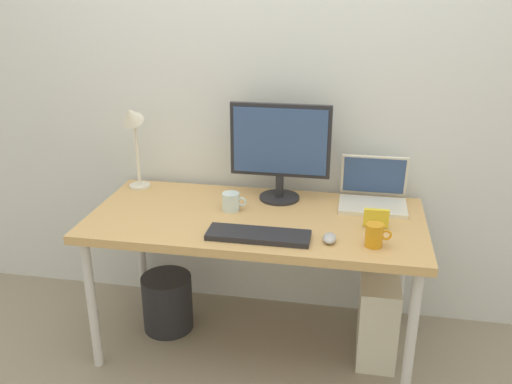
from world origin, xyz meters
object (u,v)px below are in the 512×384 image
Objects in this scene: glass_cup at (231,202)px; mouse at (330,238)px; computer_tower at (378,316)px; laptop at (373,193)px; keyboard at (258,235)px; desk_lamp at (133,128)px; photo_frame at (376,218)px; wastebasket at (168,302)px; monitor at (280,147)px; desk at (256,227)px; coffee_mug at (375,235)px.

mouse is at bearing -27.80° from glass_cup.
glass_cup is 0.90m from computer_tower.
laptop is 0.67m from keyboard.
desk_lamp reaches higher than photo_frame.
keyboard reaches higher than computer_tower.
mouse is (0.30, 0.02, 0.01)m from keyboard.
wastebasket is (-1.03, 0.08, -0.60)m from photo_frame.
monitor reaches higher than desk_lamp.
desk is 0.60m from laptop.
mouse is 0.26m from photo_frame.
desk_lamp is 1.32m from coffee_mug.
desk is 0.41m from monitor.
photo_frame reaches higher than mouse.
monitor is 0.67m from coffee_mug.
mouse reaches higher than keyboard.
laptop is 2.73× the size of glass_cup.
glass_cup is at bearing 152.20° from mouse.
desk_lamp is 0.92m from wastebasket.
monitor reaches higher than coffee_mug.
monitor reaches higher than desk.
mouse is 0.21× the size of computer_tower.
monitor reaches higher than computer_tower.
coffee_mug is (0.46, -0.44, -0.22)m from monitor.
desk is 0.24m from keyboard.
coffee_mug is (0.00, -0.46, -0.01)m from laptop.
wastebasket is (-1.02, -0.20, -0.61)m from laptop.
glass_cup is at bearing 123.74° from keyboard.
desk_lamp is at bearing 159.81° from coffee_mug.
laptop is 0.46m from coffee_mug.
monitor is 0.94m from computer_tower.
desk_lamp is 3.94× the size of glass_cup.
monitor is at bearing 135.91° from coffee_mug.
desk_lamp reaches higher than keyboard.
photo_frame reaches higher than keyboard.
wastebasket is at bearing 162.83° from mouse.
computer_tower is (0.52, -0.20, -0.77)m from monitor.
desk is 3.35× the size of desk_lamp.
desk is at bearing -155.26° from laptop.
desk is 13.21× the size of glass_cup.
glass_cup is (-0.66, 0.26, -0.01)m from coffee_mug.
photo_frame is at bearing -126.47° from computer_tower.
keyboard is at bearing -135.78° from laptop.
coffee_mug is (0.48, 0.01, 0.04)m from keyboard.
computer_tower is at bearing -20.81° from monitor.
coffee_mug is 0.18m from photo_frame.
desk is 0.58m from coffee_mug.
computer_tower is (0.24, 0.24, -0.51)m from mouse.
computer_tower is at bearing -74.18° from laptop.
photo_frame is at bearing -12.27° from desk_lamp.
coffee_mug reaches higher than wastebasket.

